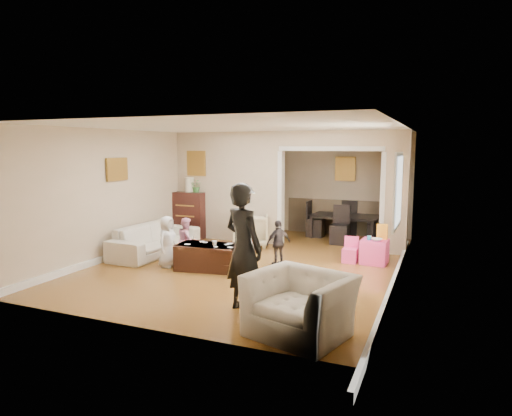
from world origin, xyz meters
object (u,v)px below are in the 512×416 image
at_px(dresser, 190,215).
at_px(coffee_cup, 215,243).
at_px(sofa, 155,239).
at_px(armchair_back, 251,230).
at_px(child_kneel_a, 167,242).
at_px(adult_person, 243,248).
at_px(cyan_cup, 369,238).
at_px(child_toddler, 279,243).
at_px(play_table, 374,252).
at_px(coffee_table, 211,257).
at_px(armchair_front, 300,305).
at_px(dining_table, 345,227).
at_px(child_kneel_b, 187,240).
at_px(table_lamp, 189,185).

relative_size(dresser, coffee_cup, 11.96).
bearing_deg(sofa, armchair_back, -43.21).
xyz_separation_m(sofa, child_kneel_a, (0.81, -0.77, 0.17)).
xyz_separation_m(coffee_cup, child_kneel_a, (-0.95, -0.10, -0.03)).
distance_m(sofa, adult_person, 3.88).
height_order(cyan_cup, child_toddler, child_toddler).
bearing_deg(play_table, child_kneel_a, -154.15).
distance_m(armchair_back, play_table, 2.88).
relative_size(cyan_cup, child_toddler, 0.09).
distance_m(dresser, coffee_cup, 3.18).
distance_m(coffee_table, play_table, 3.15).
xyz_separation_m(armchair_back, armchair_front, (2.47, -4.28, 0.00)).
bearing_deg(dining_table, child_kneel_b, -119.29).
bearing_deg(coffee_table, armchair_back, 92.81).
bearing_deg(child_toddler, child_kneel_b, -35.23).
bearing_deg(table_lamp, child_kneel_b, -60.77).
distance_m(coffee_table, coffee_cup, 0.30).
xyz_separation_m(dresser, adult_person, (3.30, -4.11, 0.32)).
distance_m(sofa, cyan_cup, 4.39).
bearing_deg(dresser, armchair_front, -47.14).
height_order(armchair_back, table_lamp, table_lamp).
bearing_deg(child_kneel_b, adult_person, -162.92).
bearing_deg(child_kneel_a, play_table, -63.80).
height_order(dresser, play_table, dresser).
distance_m(table_lamp, play_table, 4.82).
relative_size(sofa, coffee_table, 1.75).
relative_size(dining_table, adult_person, 0.94).
xyz_separation_m(armchair_back, dining_table, (1.83, 1.61, -0.07)).
xyz_separation_m(cyan_cup, child_kneel_a, (-3.48, -1.68, -0.03)).
relative_size(table_lamp, dining_table, 0.22).
bearing_deg(child_kneel_b, dresser, -0.42).
height_order(dresser, cyan_cup, dresser).
xyz_separation_m(coffee_cup, cyan_cup, (2.53, 1.58, 0.00)).
height_order(sofa, coffee_cup, sofa).
xyz_separation_m(coffee_table, child_kneel_b, (-0.70, 0.30, 0.21)).
distance_m(play_table, child_kneel_a, 3.98).
xyz_separation_m(table_lamp, play_table, (4.62, -0.84, -1.09)).
distance_m(armchair_front, play_table, 3.76).
distance_m(coffee_table, child_kneel_a, 0.90).
bearing_deg(child_kneel_a, dining_table, -33.28).
height_order(sofa, table_lamp, table_lamp).
relative_size(adult_person, child_toddler, 2.04).
xyz_separation_m(armchair_back, play_table, (2.83, -0.54, -0.13)).
bearing_deg(dining_table, coffee_cup, -107.30).
bearing_deg(child_kneel_b, coffee_table, -142.85).
bearing_deg(play_table, dresser, 169.66).
bearing_deg(adult_person, sofa, -12.37).
height_order(table_lamp, dining_table, table_lamp).
xyz_separation_m(armchair_back, child_toddler, (1.15, -1.37, 0.07)).
xyz_separation_m(dining_table, child_kneel_a, (-2.58, -3.88, 0.19)).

